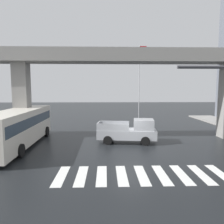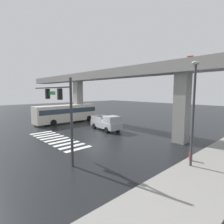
# 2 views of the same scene
# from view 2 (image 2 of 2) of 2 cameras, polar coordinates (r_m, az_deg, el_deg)

# --- Properties ---
(ground_plane) EXTENTS (120.00, 120.00, 0.00)m
(ground_plane) POSITION_cam_2_polar(r_m,az_deg,el_deg) (23.25, -6.07, -6.56)
(ground_plane) COLOR black
(crosswalk_stripes) EXTENTS (9.35, 2.80, 0.01)m
(crosswalk_stripes) POSITION_cam_2_polar(r_m,az_deg,el_deg) (20.76, -17.24, -8.42)
(crosswalk_stripes) COLOR silver
(crosswalk_stripes) RESTS_ON ground
(elevated_overpass) EXTENTS (53.29, 2.48, 8.34)m
(elevated_overpass) POSITION_cam_2_polar(r_m,az_deg,el_deg) (25.28, 1.09, 10.92)
(elevated_overpass) COLOR gray
(elevated_overpass) RESTS_ON ground
(pickup_truck) EXTENTS (5.30, 2.56, 2.08)m
(pickup_truck) POSITION_cam_2_polar(r_m,az_deg,el_deg) (24.27, -1.65, -3.59)
(pickup_truck) COLOR #A8AAAF
(pickup_truck) RESTS_ON ground
(city_bus) EXTENTS (2.88, 10.83, 2.99)m
(city_bus) POSITION_cam_2_polar(r_m,az_deg,el_deg) (31.20, -14.31, -0.16)
(city_bus) COLOR beige
(city_bus) RESTS_ON ground
(traffic_signal_mast) EXTENTS (6.49, 0.32, 6.20)m
(traffic_signal_mast) POSITION_cam_2_polar(r_m,az_deg,el_deg) (13.96, -16.46, 2.69)
(traffic_signal_mast) COLOR #38383D
(traffic_signal_mast) RESTS_ON ground
(street_lamp_near_corner) EXTENTS (0.44, 0.70, 7.24)m
(street_lamp_near_corner) POSITION_cam_2_polar(r_m,az_deg,el_deg) (13.08, 24.71, 2.84)
(street_lamp_near_corner) COLOR #38383D
(street_lamp_near_corner) RESTS_ON ground
(fire_hydrant) EXTENTS (0.24, 0.24, 0.85)m
(fire_hydrant) POSITION_cam_2_polar(r_m,az_deg,el_deg) (14.87, 23.87, -13.00)
(fire_hydrant) COLOR red
(fire_hydrant) RESTS_ON ground
(flagpole) EXTENTS (1.16, 0.12, 11.63)m
(flagpole) POSITION_cam_2_polar(r_m,az_deg,el_deg) (35.06, 22.72, 8.31)
(flagpole) COLOR silver
(flagpole) RESTS_ON ground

